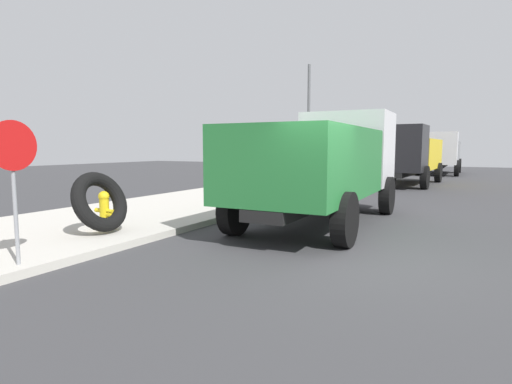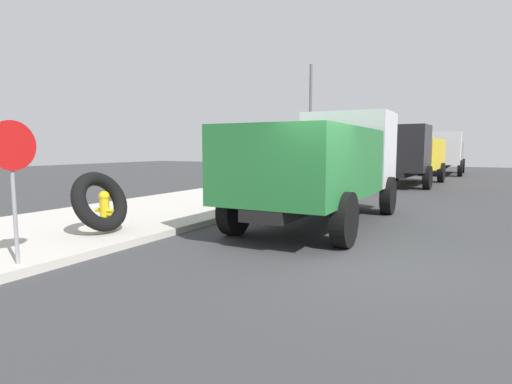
% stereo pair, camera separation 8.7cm
% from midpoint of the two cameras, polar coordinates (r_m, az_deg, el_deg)
% --- Properties ---
extents(ground_plane, '(80.00, 80.00, 0.00)m').
position_cam_midpoint_polar(ground_plane, '(7.59, 13.38, -8.89)').
color(ground_plane, '#38383A').
extents(sidewalk_curb, '(36.00, 5.00, 0.15)m').
position_cam_midpoint_polar(sidewalk_curb, '(11.16, -20.84, -3.93)').
color(sidewalk_curb, '#BCB7AD').
rests_on(sidewalk_curb, ground).
extents(fire_hydrant, '(0.24, 0.53, 0.86)m').
position_cam_midpoint_polar(fire_hydrant, '(9.63, -19.89, -2.22)').
color(fire_hydrant, yellow).
rests_on(fire_hydrant, sidewalk_curb).
extents(loose_tire, '(1.34, 0.83, 1.34)m').
position_cam_midpoint_polar(loose_tire, '(9.30, -20.44, -1.23)').
color(loose_tire, black).
rests_on(loose_tire, sidewalk_curb).
extents(stop_sign, '(0.76, 0.08, 2.21)m').
position_cam_midpoint_polar(stop_sign, '(7.23, -30.25, 3.22)').
color(stop_sign, gray).
rests_on(stop_sign, sidewalk_curb).
extents(dump_truck_green, '(7.04, 2.89, 3.00)m').
position_cam_midpoint_polar(dump_truck_green, '(10.89, 9.70, 4.28)').
color(dump_truck_green, '#237033').
rests_on(dump_truck_green, ground).
extents(dump_truck_yellow, '(7.11, 3.06, 3.00)m').
position_cam_midpoint_polar(dump_truck_yellow, '(23.12, 20.55, 4.92)').
color(dump_truck_yellow, gold).
rests_on(dump_truck_yellow, ground).
extents(dump_truck_gray, '(7.02, 2.85, 3.00)m').
position_cam_midpoint_polar(dump_truck_gray, '(33.35, 24.48, 5.02)').
color(dump_truck_gray, slate).
rests_on(dump_truck_gray, ground).
extents(street_light_pole, '(0.12, 0.12, 5.22)m').
position_cam_midpoint_polar(street_light_pole, '(17.61, 7.64, 8.73)').
color(street_light_pole, '#595B5E').
rests_on(street_light_pole, sidewalk_curb).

